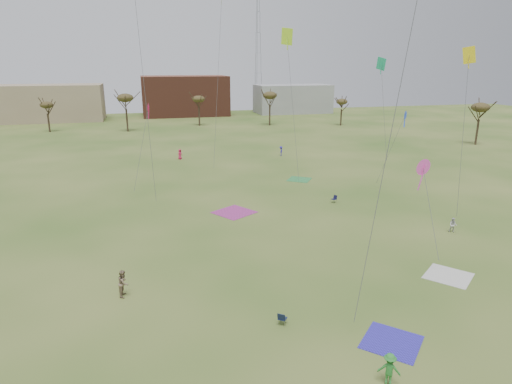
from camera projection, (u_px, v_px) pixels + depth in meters
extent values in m
plane|color=#30541A|center=(306.00, 333.00, 26.59)|extent=(260.00, 260.00, 0.00)
imported|color=#2A802F|center=(389.00, 369.00, 22.16)|extent=(1.30, 1.14, 1.74)
imported|color=#7D674F|center=(123.00, 283.00, 30.65)|extent=(0.91, 1.07, 1.92)
imported|color=silver|center=(453.00, 225.00, 42.28)|extent=(0.90, 0.88, 1.45)
imported|color=#CB2251|center=(180.00, 154.00, 74.65)|extent=(1.00, 0.96, 1.73)
imported|color=#2D229C|center=(281.00, 151.00, 77.64)|extent=(0.91, 1.21, 1.66)
cube|color=#322AB8|center=(391.00, 342.00, 25.72)|extent=(4.39, 4.39, 0.03)
cube|color=silver|center=(448.00, 276.00, 33.73)|extent=(4.42, 4.42, 0.03)
cube|color=#A23183|center=(234.00, 212.00, 48.14)|extent=(5.22, 5.22, 0.03)
cube|color=#328944|center=(299.00, 180.00, 61.78)|extent=(4.16, 4.16, 0.03)
cube|color=#15203C|center=(282.00, 318.00, 27.38)|extent=(0.70, 0.70, 0.04)
cube|color=#15203C|center=(281.00, 317.00, 27.11)|extent=(0.48, 0.41, 0.44)
cube|color=#131334|center=(334.00, 199.00, 51.42)|extent=(0.65, 0.65, 0.04)
cube|color=#131334|center=(335.00, 197.00, 51.48)|extent=(0.31, 0.51, 0.44)
cone|color=#EB4AB9|center=(423.00, 167.00, 35.69)|extent=(1.40, 0.10, 1.40)
cube|color=#EB4AB9|center=(422.00, 178.00, 35.94)|extent=(0.08, 0.08, 2.29)
cylinder|color=#4C4C51|center=(431.00, 213.00, 34.96)|extent=(0.26, 3.58, 6.71)
cylinder|color=#4C4C51|center=(394.00, 118.00, 23.74)|extent=(3.73, 1.17, 23.93)
cube|color=yellow|center=(469.00, 55.00, 41.65)|extent=(0.79, 0.79, 1.55)
cube|color=yellow|center=(468.00, 61.00, 41.80)|extent=(0.08, 0.08, 1.40)
cylinder|color=#4C4C51|center=(463.00, 138.00, 42.93)|extent=(0.53, 1.85, 15.53)
cylinder|color=#4C4C51|center=(144.00, 86.00, 47.47)|extent=(0.88, 4.44, 24.92)
cone|color=blue|center=(405.00, 115.00, 53.17)|extent=(1.01, 0.07, 1.01)
cube|color=blue|center=(405.00, 120.00, 53.35)|extent=(0.08, 0.08, 1.66)
cylinder|color=#4C4C51|center=(390.00, 150.00, 54.89)|extent=(2.25, 1.67, 8.78)
cube|color=#C0FA29|center=(287.00, 37.00, 55.96)|extent=(1.06, 1.06, 2.09)
cube|color=#C0FA29|center=(287.00, 43.00, 56.16)|extent=(0.08, 0.08, 1.88)
cylinder|color=#4C4C51|center=(293.00, 110.00, 56.80)|extent=(0.78, 3.88, 18.07)
cone|color=#CF1656|center=(148.00, 107.00, 53.48)|extent=(0.95, 0.07, 0.95)
cube|color=#CF1656|center=(149.00, 112.00, 53.65)|extent=(0.08, 0.08, 1.56)
cylinder|color=#4C4C51|center=(141.00, 149.00, 53.12)|extent=(2.43, 3.12, 9.66)
cube|color=#1BA57D|center=(381.00, 64.00, 67.47)|extent=(1.00, 1.00, 1.97)
cube|color=#1BA57D|center=(381.00, 68.00, 67.66)|extent=(0.08, 0.08, 1.77)
cylinder|color=#4C4C51|center=(384.00, 113.00, 68.41)|extent=(0.81, 2.66, 14.73)
cylinder|color=#4C4C51|center=(218.00, 81.00, 63.63)|extent=(2.71, 5.01, 24.60)
cylinder|color=#3A2B1E|center=(49.00, 123.00, 104.20)|extent=(0.40, 0.40, 4.32)
ellipsoid|color=#473D1E|center=(46.00, 105.00, 103.03)|extent=(3.02, 3.02, 1.58)
cylinder|color=#3A2B1E|center=(127.00, 120.00, 104.68)|extent=(0.40, 0.40, 5.40)
ellipsoid|color=#473D1E|center=(125.00, 98.00, 103.21)|extent=(3.78, 3.78, 1.98)
cylinder|color=#3A2B1E|center=(199.00, 117.00, 114.70)|extent=(0.40, 0.40, 4.68)
ellipsoid|color=#473D1E|center=(199.00, 99.00, 113.43)|extent=(3.28, 3.28, 1.72)
cylinder|color=#3A2B1E|center=(270.00, 115.00, 115.25)|extent=(0.40, 0.40, 5.28)
ellipsoid|color=#473D1E|center=(270.00, 95.00, 113.82)|extent=(3.70, 3.70, 1.94)
cylinder|color=#3A2B1E|center=(341.00, 117.00, 115.10)|extent=(0.40, 0.40, 4.20)
ellipsoid|color=#473D1E|center=(342.00, 102.00, 113.96)|extent=(2.94, 2.94, 1.54)
cylinder|color=#3A2B1E|center=(477.00, 132.00, 87.71)|extent=(0.40, 0.40, 5.04)
ellipsoid|color=#473D1E|center=(480.00, 107.00, 86.34)|extent=(3.53, 3.53, 1.85)
cube|color=#937F60|center=(43.00, 103.00, 123.56)|extent=(32.00, 14.00, 10.00)
cube|color=brown|center=(185.00, 96.00, 137.58)|extent=(26.00, 16.00, 12.00)
cube|color=gray|center=(293.00, 99.00, 144.60)|extent=(24.00, 12.00, 9.00)
cylinder|color=#9EA3A8|center=(260.00, 53.00, 144.83)|extent=(0.16, 0.16, 38.00)
cylinder|color=#9EA3A8|center=(256.00, 53.00, 145.23)|extent=(0.16, 0.16, 38.00)
cylinder|color=#9EA3A8|center=(257.00, 53.00, 143.78)|extent=(0.16, 0.16, 38.00)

